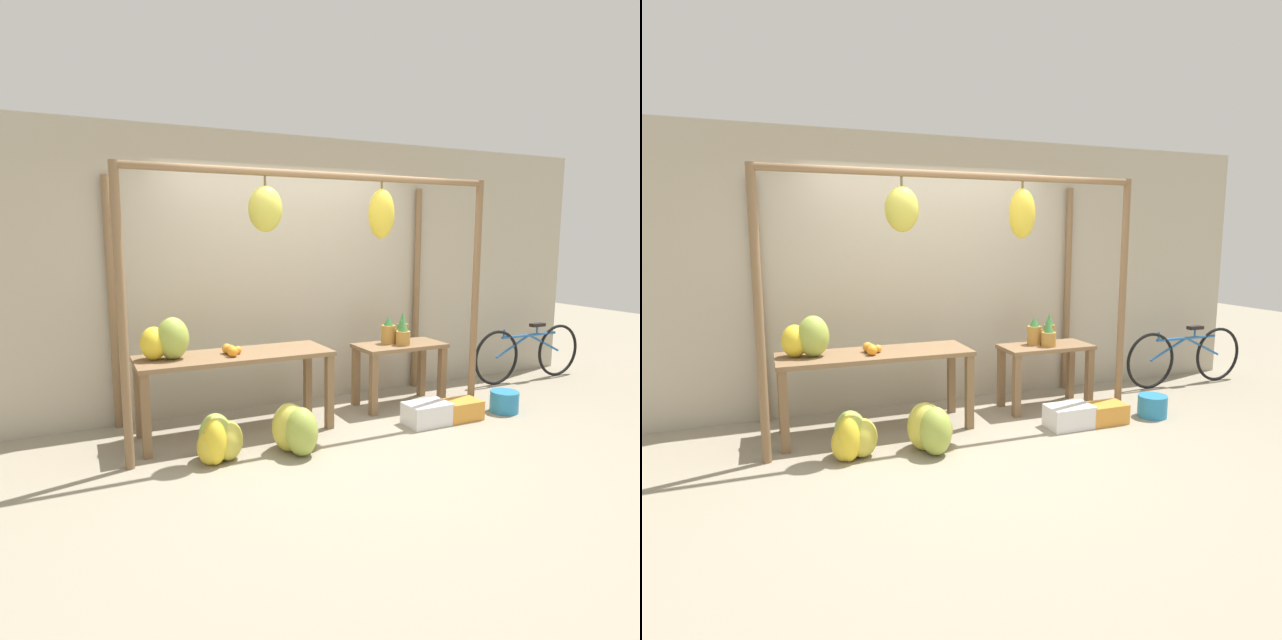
{
  "view_description": "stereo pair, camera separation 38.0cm",
  "coord_description": "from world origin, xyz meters",
  "views": [
    {
      "loc": [
        -1.99,
        -3.91,
        1.77
      ],
      "look_at": [
        0.14,
        0.66,
        0.99
      ],
      "focal_mm": 30.0,
      "sensor_mm": 36.0,
      "label": 1
    },
    {
      "loc": [
        -1.63,
        -4.06,
        1.77
      ],
      "look_at": [
        0.14,
        0.66,
        0.99
      ],
      "focal_mm": 30.0,
      "sensor_mm": 36.0,
      "label": 2
    }
  ],
  "objects": [
    {
      "name": "ground_plane",
      "position": [
        0.0,
        0.0,
        0.0
      ],
      "size": [
        20.0,
        20.0,
        0.0
      ],
      "primitive_type": "plane",
      "color": "gray"
    },
    {
      "name": "shop_wall_back",
      "position": [
        0.0,
        1.35,
        1.4
      ],
      "size": [
        8.0,
        0.08,
        2.8
      ],
      "color": "#B2A893",
      "rests_on": "ground_plane"
    },
    {
      "name": "stall_awning",
      "position": [
        -0.01,
        0.47,
        1.67
      ],
      "size": [
        3.41,
        1.17,
        2.32
      ],
      "color": "brown",
      "rests_on": "ground_plane"
    },
    {
      "name": "display_table_main",
      "position": [
        -0.7,
        0.66,
        0.63
      ],
      "size": [
        1.74,
        0.61,
        0.74
      ],
      "color": "brown",
      "rests_on": "ground_plane"
    },
    {
      "name": "display_table_side",
      "position": [
        1.1,
        0.73,
        0.51
      ],
      "size": [
        0.94,
        0.46,
        0.66
      ],
      "color": "brown",
      "rests_on": "ground_plane"
    },
    {
      "name": "banana_pile_on_table",
      "position": [
        -1.3,
        0.69,
        0.91
      ],
      "size": [
        0.42,
        0.31,
        0.36
      ],
      "color": "#9EB247",
      "rests_on": "display_table_main"
    },
    {
      "name": "orange_pile",
      "position": [
        -0.74,
        0.62,
        0.78
      ],
      "size": [
        0.16,
        0.25,
        0.09
      ],
      "color": "orange",
      "rests_on": "display_table_main"
    },
    {
      "name": "pineapple_cluster",
      "position": [
        1.09,
        0.75,
        0.79
      ],
      "size": [
        0.31,
        0.28,
        0.32
      ],
      "color": "#A3702D",
      "rests_on": "display_table_side"
    },
    {
      "name": "banana_pile_ground_left",
      "position": [
        -1.02,
        0.1,
        0.18
      ],
      "size": [
        0.46,
        0.37,
        0.39
      ],
      "color": "gold",
      "rests_on": "ground_plane"
    },
    {
      "name": "banana_pile_ground_right",
      "position": [
        -0.37,
        0.03,
        0.19
      ],
      "size": [
        0.47,
        0.5,
        0.41
      ],
      "color": "yellow",
      "rests_on": "ground_plane"
    },
    {
      "name": "fruit_crate_white",
      "position": [
        1.01,
        0.1,
        0.11
      ],
      "size": [
        0.43,
        0.28,
        0.21
      ],
      "color": "silver",
      "rests_on": "ground_plane"
    },
    {
      "name": "blue_bucket",
      "position": [
        1.95,
        0.07,
        0.11
      ],
      "size": [
        0.29,
        0.29,
        0.22
      ],
      "color": "teal",
      "rests_on": "ground_plane"
    },
    {
      "name": "parked_bicycle",
      "position": [
        3.11,
        0.9,
        0.35
      ],
      "size": [
        1.7,
        0.08,
        0.71
      ],
      "color": "black",
      "rests_on": "ground_plane"
    },
    {
      "name": "fruit_crate_purple",
      "position": [
        1.4,
        0.09,
        0.1
      ],
      "size": [
        0.38,
        0.25,
        0.19
      ],
      "color": "orange",
      "rests_on": "ground_plane"
    }
  ]
}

